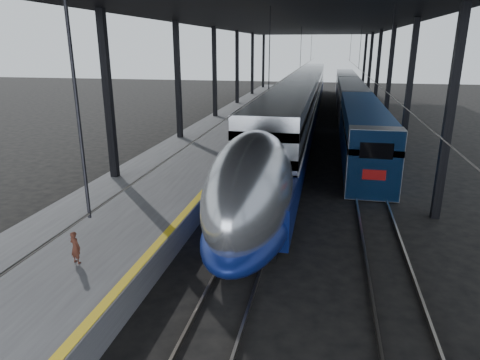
# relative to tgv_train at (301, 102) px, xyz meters

# --- Properties ---
(ground) EXTENTS (160.00, 160.00, 0.00)m
(ground) POSITION_rel_tgv_train_xyz_m (-2.00, -28.13, -2.11)
(ground) COLOR black
(ground) RESTS_ON ground
(platform) EXTENTS (6.00, 80.00, 1.00)m
(platform) POSITION_rel_tgv_train_xyz_m (-5.50, -8.13, -1.61)
(platform) COLOR #4C4C4F
(platform) RESTS_ON ground
(yellow_strip) EXTENTS (0.30, 80.00, 0.01)m
(yellow_strip) POSITION_rel_tgv_train_xyz_m (-2.70, -8.13, -1.10)
(yellow_strip) COLOR yellow
(yellow_strip) RESTS_ON platform
(rails) EXTENTS (6.52, 80.00, 0.16)m
(rails) POSITION_rel_tgv_train_xyz_m (2.50, -8.13, -2.03)
(rails) COLOR slate
(rails) RESTS_ON ground
(canopy) EXTENTS (18.00, 75.00, 9.47)m
(canopy) POSITION_rel_tgv_train_xyz_m (-0.10, -8.13, 7.01)
(canopy) COLOR black
(canopy) RESTS_ON ground
(tgv_train) EXTENTS (3.15, 65.20, 4.51)m
(tgv_train) POSITION_rel_tgv_train_xyz_m (0.00, 0.00, 0.00)
(tgv_train) COLOR #B6B9BE
(tgv_train) RESTS_ON ground
(second_train) EXTENTS (2.60, 56.05, 3.59)m
(second_train) POSITION_rel_tgv_train_xyz_m (5.00, 5.63, -0.29)
(second_train) COLOR navy
(second_train) RESTS_ON ground
(child) EXTENTS (0.43, 0.35, 1.03)m
(child) POSITION_rel_tgv_train_xyz_m (-4.63, -31.78, -0.59)
(child) COLOR #4B2419
(child) RESTS_ON platform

